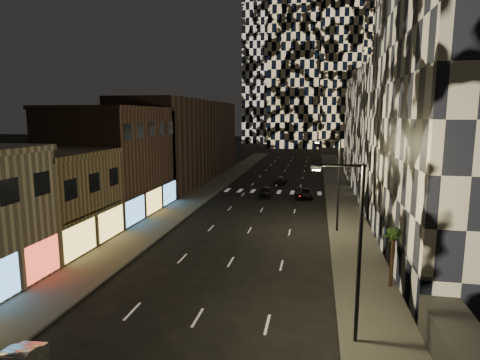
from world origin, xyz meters
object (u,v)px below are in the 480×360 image
at_px(car_dark_midlane, 266,192).
at_px(palm_tree, 393,239).
at_px(car_dark_rightlane, 304,193).
at_px(car_dark_oncoming, 280,180).
at_px(streetlight_near, 355,241).
at_px(streetlight_far, 336,179).

xyz_separation_m(car_dark_midlane, palm_tree, (12.00, -29.05, 2.74)).
relative_size(car_dark_midlane, car_dark_rightlane, 0.86).
height_order(car_dark_rightlane, palm_tree, palm_tree).
height_order(car_dark_oncoming, car_dark_rightlane, car_dark_rightlane).
relative_size(streetlight_near, car_dark_midlane, 2.20).
distance_m(streetlight_far, car_dark_midlane, 19.11).
relative_size(car_dark_midlane, palm_tree, 1.03).
bearing_deg(car_dark_midlane, car_dark_oncoming, 86.81).
bearing_deg(car_dark_oncoming, streetlight_far, 108.38).
bearing_deg(streetlight_far, car_dark_rightlane, 102.34).
height_order(streetlight_far, palm_tree, streetlight_far).
relative_size(car_dark_rightlane, palm_tree, 1.19).
xyz_separation_m(car_dark_rightlane, palm_tree, (6.66, -28.85, 2.78)).
height_order(streetlight_near, car_dark_rightlane, streetlight_near).
distance_m(streetlight_near, streetlight_far, 20.00).
xyz_separation_m(car_dark_midlane, car_dark_rightlane, (5.34, -0.20, -0.04)).
bearing_deg(car_dark_rightlane, palm_tree, -84.26).
bearing_deg(car_dark_oncoming, car_dark_rightlane, 113.42).
xyz_separation_m(streetlight_near, palm_tree, (3.15, 7.24, -1.91)).
distance_m(streetlight_far, car_dark_rightlane, 17.12).
relative_size(streetlight_far, car_dark_rightlane, 1.89).
bearing_deg(car_dark_rightlane, streetlight_near, -91.70).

